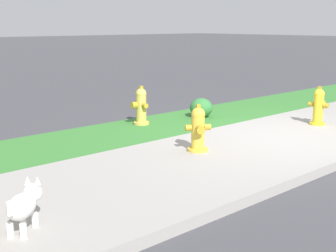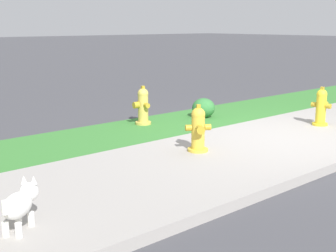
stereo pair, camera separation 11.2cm
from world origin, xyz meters
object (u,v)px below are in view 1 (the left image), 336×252
at_px(fire_hydrant_across_street, 198,129).
at_px(shrub_bush_mid_verge, 201,108).
at_px(fire_hydrant_by_grass_verge, 319,107).
at_px(fire_hydrant_near_corner, 141,106).
at_px(small_white_dog, 24,204).

xyz_separation_m(fire_hydrant_across_street, shrub_bush_mid_verge, (1.88, 1.74, -0.14)).
distance_m(fire_hydrant_by_grass_verge, fire_hydrant_near_corner, 3.24).
bearing_deg(fire_hydrant_by_grass_verge, small_white_dog, -91.25).
bearing_deg(fire_hydrant_by_grass_verge, shrub_bush_mid_verge, -158.58).
bearing_deg(fire_hydrant_near_corner, fire_hydrant_by_grass_verge, -123.83).
distance_m(fire_hydrant_near_corner, shrub_bush_mid_verge, 1.35).
bearing_deg(fire_hydrant_across_street, small_white_dog, 47.43).
bearing_deg(small_white_dog, fire_hydrant_by_grass_verge, -33.83).
height_order(fire_hydrant_across_street, small_white_dog, fire_hydrant_across_street).
xyz_separation_m(fire_hydrant_by_grass_verge, fire_hydrant_across_street, (-2.94, 0.20, -0.01)).
bearing_deg(fire_hydrant_near_corner, small_white_dog, 137.27).
relative_size(fire_hydrant_by_grass_verge, small_white_dog, 1.46).
bearing_deg(fire_hydrant_by_grass_verge, fire_hydrant_near_corner, -140.21).
distance_m(fire_hydrant_by_grass_verge, small_white_dog, 6.02).
xyz_separation_m(fire_hydrant_near_corner, shrub_bush_mid_verge, (1.31, -0.27, -0.15)).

